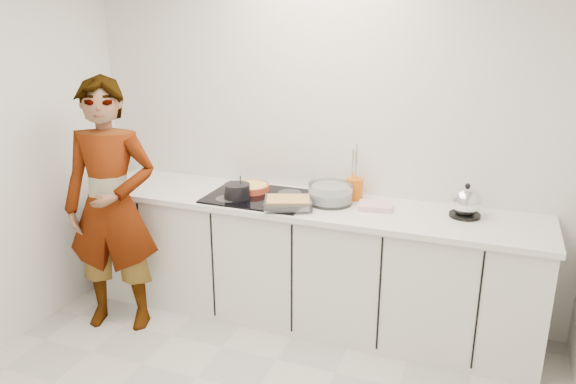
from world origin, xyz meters
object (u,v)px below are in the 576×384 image
at_px(baking_dish, 288,202).
at_px(kettle, 466,203).
at_px(saucepan, 237,191).
at_px(tart_dish, 251,187).
at_px(hob, 259,197).
at_px(utensil_crock, 354,189).
at_px(cook, 111,207).
at_px(mixing_bowl, 330,194).

relative_size(baking_dish, kettle, 1.67).
bearing_deg(saucepan, tart_dish, 84.50).
height_order(hob, tart_dish, tart_dish).
bearing_deg(tart_dish, hob, -39.81).
xyz_separation_m(tart_dish, saucepan, (-0.02, -0.19, 0.03)).
bearing_deg(utensil_crock, cook, -155.12).
distance_m(tart_dish, cook, 0.99).
xyz_separation_m(mixing_bowl, kettle, (0.89, 0.06, 0.03)).
bearing_deg(baking_dish, tart_dish, 148.10).
height_order(hob, saucepan, saucepan).
relative_size(saucepan, baking_dish, 0.54).
bearing_deg(cook, utensil_crock, 8.68).
bearing_deg(utensil_crock, mixing_bowl, -131.47).
distance_m(saucepan, utensil_crock, 0.83).
bearing_deg(kettle, hob, -175.31).
bearing_deg(cook, tart_dish, 20.84).
bearing_deg(cook, kettle, -1.11).
bearing_deg(tart_dish, cook, -142.96).
bearing_deg(hob, saucepan, -141.35).
height_order(hob, kettle, kettle).
height_order(kettle, utensil_crock, kettle).
xyz_separation_m(saucepan, utensil_crock, (0.77, 0.31, 0.01)).
xyz_separation_m(tart_dish, kettle, (1.51, 0.03, 0.06)).
xyz_separation_m(kettle, cook, (-2.29, -0.62, -0.11)).
distance_m(saucepan, kettle, 1.54).
distance_m(tart_dish, utensil_crock, 0.76).
distance_m(hob, tart_dish, 0.14).
bearing_deg(utensil_crock, kettle, -6.98).
distance_m(hob, cook, 1.02).
bearing_deg(saucepan, cook, -152.24).
relative_size(kettle, utensil_crock, 1.49).
xyz_separation_m(baking_dish, kettle, (1.12, 0.27, 0.05)).
bearing_deg(kettle, baking_dish, -166.60).
xyz_separation_m(tart_dish, mixing_bowl, (0.62, -0.03, 0.03)).
bearing_deg(cook, hob, 13.25).
xyz_separation_m(mixing_bowl, cook, (-1.40, -0.56, -0.08)).
height_order(mixing_bowl, cook, cook).
relative_size(baking_dish, mixing_bowl, 1.13).
bearing_deg(baking_dish, saucepan, 172.65).
xyz_separation_m(hob, mixing_bowl, (0.51, 0.06, 0.06)).
distance_m(baking_dish, mixing_bowl, 0.31).
height_order(baking_dish, mixing_bowl, mixing_bowl).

